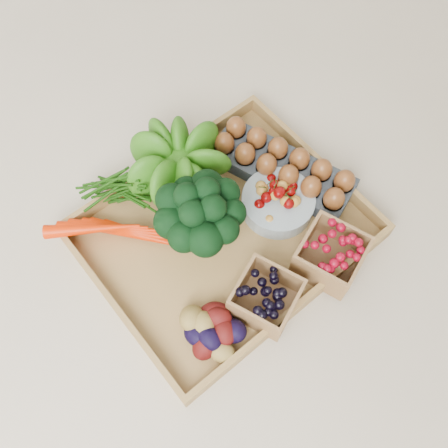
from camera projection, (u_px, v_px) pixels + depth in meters
ground at (224, 236)px, 1.07m from camera, size 4.00×4.00×0.00m
tray at (224, 235)px, 1.07m from camera, size 0.55×0.45×0.01m
carrots at (124, 230)px, 1.04m from camera, size 0.20×0.14×0.05m
lettuce at (179, 161)px, 1.05m from camera, size 0.15×0.15×0.15m
broccoli at (202, 225)px, 0.99m from camera, size 0.18×0.18×0.14m
cherry_bowl at (278, 203)px, 1.07m from camera, size 0.16×0.16×0.04m
egg_carton at (282, 170)px, 1.11m from camera, size 0.21×0.34×0.04m
potatoes at (214, 328)px, 0.93m from camera, size 0.13×0.13×0.08m
punnet_blackberry at (266, 297)px, 0.96m from camera, size 0.15×0.15×0.08m
punnet_raspberry at (331, 255)px, 0.99m from camera, size 0.15×0.15×0.08m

